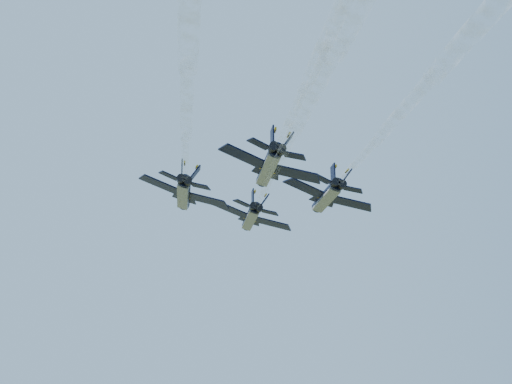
# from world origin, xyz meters

# --- Properties ---
(jet_lead) EXTENTS (12.27, 16.77, 4.83)m
(jet_lead) POSITION_xyz_m (2.56, 10.03, 93.20)
(jet_lead) COLOR black
(jet_left) EXTENTS (12.27, 16.77, 4.83)m
(jet_left) POSITION_xyz_m (-5.80, -2.38, 93.20)
(jet_left) COLOR black
(jet_right) EXTENTS (12.27, 16.77, 4.83)m
(jet_right) POSITION_xyz_m (13.68, 0.10, 93.20)
(jet_right) COLOR black
(jet_slot) EXTENTS (12.27, 16.77, 4.83)m
(jet_slot) POSITION_xyz_m (6.13, -12.33, 93.20)
(jet_slot) COLOR black
(smoke_trail_lead) EXTENTS (13.32, 63.97, 2.57)m
(smoke_trail_lead) POSITION_xyz_m (11.35, -38.51, 93.24)
(smoke_trail_lead) COLOR white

